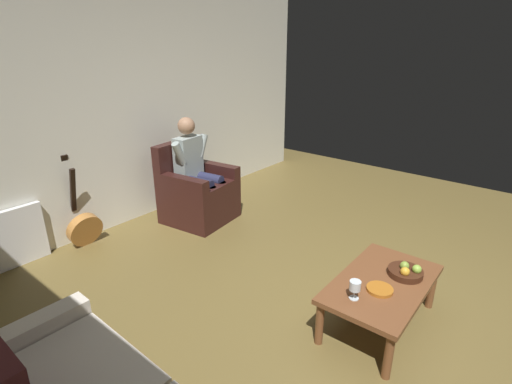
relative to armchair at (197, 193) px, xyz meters
The scene contains 10 objects.
ground_plane 2.58m from the armchair, 83.02° to the left, with size 7.59×7.59×0.00m, color brown.
wall_back 1.28m from the armchair, 64.53° to the right, with size 6.10×0.06×2.79m, color silver.
armchair is the anchor object (origin of this frame).
person_seated 0.34m from the armchair, 97.39° to the left, with size 0.61×0.60×1.27m.
coffee_table 2.59m from the armchair, 79.92° to the left, with size 1.06×0.62×0.39m.
guitar 1.32m from the armchair, 20.07° to the right, with size 0.37×0.32×1.00m.
radiator 1.98m from the armchair, 17.08° to the right, with size 0.63×0.06×0.59m, color white.
wine_glass_near 2.60m from the armchair, 72.42° to the left, with size 0.08×0.08×0.14m.
fruit_bowl 2.67m from the armchair, 84.36° to the left, with size 0.26×0.26×0.11m.
decorative_dish 2.65m from the armchair, 77.33° to the left, with size 0.19×0.19×0.02m, color #AF641F.
Camera 1 is at (2.70, 0.85, 2.10)m, focal length 27.44 mm.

